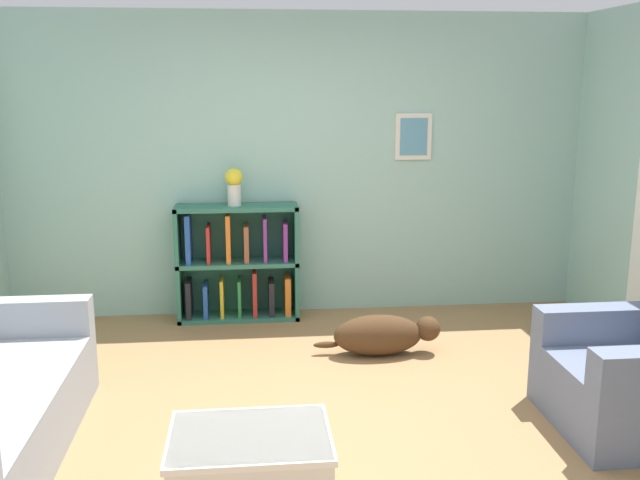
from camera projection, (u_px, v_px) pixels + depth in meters
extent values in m
plane|color=#997047|center=(327.00, 424.00, 4.31)|extent=(14.00, 14.00, 0.00)
cube|color=#93BCB2|center=(298.00, 166.00, 6.20)|extent=(5.60, 0.10, 2.60)
cube|color=silver|center=(413.00, 137.00, 6.19)|extent=(0.32, 0.02, 0.40)
cube|color=#568EAD|center=(414.00, 137.00, 6.18)|extent=(0.24, 0.01, 0.32)
cube|color=#9399A3|center=(21.00, 317.00, 4.62)|extent=(0.89, 0.16, 0.24)
cube|color=#2D6B56|center=(179.00, 264.00, 6.06)|extent=(0.04, 0.31, 1.00)
cube|color=#2D6B56|center=(296.00, 261.00, 6.16)|extent=(0.04, 0.31, 1.00)
cube|color=#2D6B56|center=(238.00, 259.00, 6.25)|extent=(1.04, 0.02, 1.00)
cube|color=#2D6B56|center=(239.00, 316.00, 6.21)|extent=(1.04, 0.31, 0.04)
cube|color=#2D6B56|center=(238.00, 263.00, 6.11)|extent=(1.04, 0.31, 0.04)
cube|color=#2D6B56|center=(236.00, 208.00, 6.00)|extent=(1.04, 0.31, 0.04)
cube|color=black|center=(189.00, 299.00, 6.13)|extent=(0.04, 0.23, 0.34)
cube|color=#234C9E|center=(188.00, 238.00, 6.01)|extent=(0.04, 0.23, 0.42)
cube|color=#234C9E|center=(206.00, 301.00, 6.14)|extent=(0.04, 0.23, 0.31)
cube|color=#B22823|center=(209.00, 244.00, 6.04)|extent=(0.03, 0.23, 0.32)
cube|color=gold|center=(222.00, 298.00, 6.15)|extent=(0.03, 0.23, 0.35)
cube|color=orange|center=(228.00, 238.00, 6.04)|extent=(0.04, 0.23, 0.41)
cube|color=#287A3D|center=(240.00, 298.00, 6.17)|extent=(0.03, 0.23, 0.34)
cube|color=brown|center=(246.00, 243.00, 6.07)|extent=(0.04, 0.23, 0.31)
cube|color=#B22823|center=(255.00, 293.00, 6.17)|extent=(0.03, 0.23, 0.41)
cube|color=#7A2D84|center=(265.00, 239.00, 6.08)|extent=(0.03, 0.23, 0.38)
cube|color=black|center=(271.00, 298.00, 6.20)|extent=(0.05, 0.23, 0.32)
cube|color=#7A2D84|center=(285.00, 241.00, 6.10)|extent=(0.03, 0.23, 0.33)
cube|color=orange|center=(287.00, 296.00, 6.21)|extent=(0.05, 0.23, 0.35)
cube|color=slate|center=(633.00, 394.00, 4.23)|extent=(0.91, 0.93, 0.41)
cube|color=slate|center=(606.00, 323.00, 4.52)|extent=(0.91, 0.18, 0.22)
cube|color=silver|center=(251.00, 480.00, 3.29)|extent=(0.72, 0.52, 0.46)
cube|color=white|center=(250.00, 437.00, 3.24)|extent=(0.74, 0.55, 0.03)
ellipsoid|color=#472D19|center=(378.00, 335.00, 5.36)|extent=(0.67, 0.28, 0.31)
sphere|color=#472D19|center=(428.00, 329.00, 5.39)|extent=(0.19, 0.19, 0.19)
ellipsoid|color=#472D19|center=(326.00, 345.00, 5.37)|extent=(0.20, 0.05, 0.05)
cylinder|color=silver|center=(234.00, 195.00, 5.98)|extent=(0.11, 0.11, 0.18)
sphere|color=yellow|center=(234.00, 177.00, 5.95)|extent=(0.15, 0.15, 0.15)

